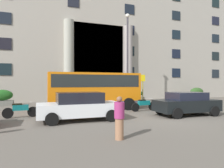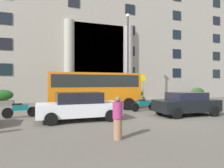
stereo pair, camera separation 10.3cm
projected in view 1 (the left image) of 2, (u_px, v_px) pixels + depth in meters
The scene contains 15 objects.
ground_plane at pixel (171, 120), 11.39m from camera, with size 80.00×64.00×0.12m, color #5C554E.
office_building_facade at pixel (93, 42), 27.82m from camera, with size 42.34×9.80×15.35m.
orange_minibus at pixel (94, 88), 15.55m from camera, with size 6.81×2.87×2.75m.
bus_stop_sign at pixel (143, 86), 18.64m from camera, with size 0.44×0.08×2.77m.
hedge_planter_entrance_left at pixel (136, 96), 22.59m from camera, with size 1.69×0.83×1.24m.
hedge_planter_far_east at pixel (197, 94), 25.29m from camera, with size 1.94×0.96×1.45m.
hedge_planter_west at pixel (65, 97), 19.67m from camera, with size 1.56×0.92×1.28m.
hedge_planter_far_west at pixel (102, 96), 20.72m from camera, with size 1.59×0.90×1.48m.
hedge_planter_east at pixel (2, 98), 17.97m from camera, with size 1.89×0.81×1.42m.
parked_estate_mid at pixel (80, 106), 10.84m from camera, with size 4.35×2.07×1.50m.
parked_sedan_far at pixel (187, 103), 12.56m from camera, with size 3.94×1.93×1.43m.
motorcycle_near_kerb at pixel (143, 105), 14.56m from camera, with size 2.07×0.56×0.89m.
scooter_by_planter at pixel (20, 110), 11.71m from camera, with size 1.92×0.55×0.89m.
pedestrian_child_trailing at pixel (119, 118), 7.15m from camera, with size 0.36×0.36×1.52m.
lamppost_plaza_centre at pixel (128, 52), 20.13m from camera, with size 0.40×0.40×8.87m.
Camera 1 is at (-6.95, -9.60, 1.97)m, focal length 32.72 mm.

